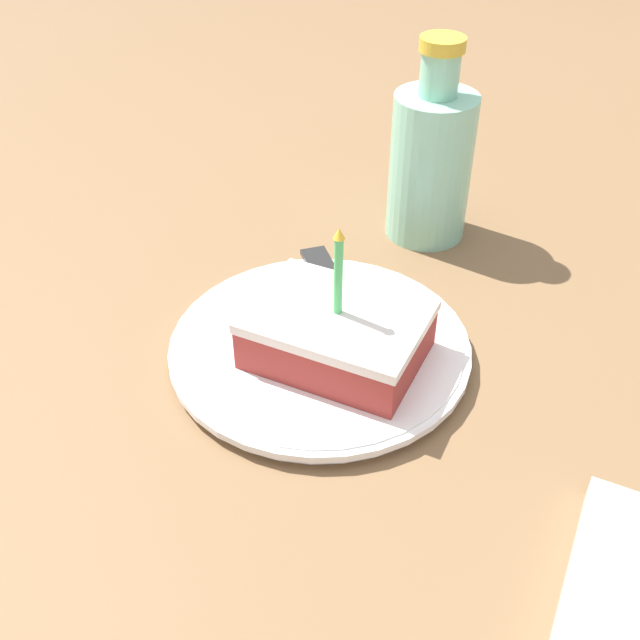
{
  "coord_description": "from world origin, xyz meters",
  "views": [
    {
      "loc": [
        0.42,
        0.21,
        0.41
      ],
      "look_at": [
        -0.0,
        0.01,
        0.04
      ],
      "focal_mm": 42.0,
      "sensor_mm": 36.0,
      "label": 1
    }
  ],
  "objects_px": {
    "plate": "(320,347)",
    "bottle": "(431,161)",
    "cake_slice": "(337,333)",
    "fork": "(339,299)"
  },
  "relations": [
    {
      "from": "plate",
      "to": "bottle",
      "type": "xyz_separation_m",
      "value": [
        -0.22,
        0.01,
        0.07
      ]
    },
    {
      "from": "fork",
      "to": "bottle",
      "type": "height_order",
      "value": "bottle"
    },
    {
      "from": "cake_slice",
      "to": "bottle",
      "type": "relative_size",
      "value": 0.68
    },
    {
      "from": "cake_slice",
      "to": "fork",
      "type": "xyz_separation_m",
      "value": [
        -0.07,
        -0.03,
        -0.02
      ]
    },
    {
      "from": "plate",
      "to": "cake_slice",
      "type": "relative_size",
      "value": 1.85
    },
    {
      "from": "cake_slice",
      "to": "bottle",
      "type": "distance_m",
      "value": 0.24
    },
    {
      "from": "plate",
      "to": "bottle",
      "type": "bearing_deg",
      "value": 176.76
    },
    {
      "from": "plate",
      "to": "cake_slice",
      "type": "xyz_separation_m",
      "value": [
        0.01,
        0.02,
        0.03
      ]
    },
    {
      "from": "cake_slice",
      "to": "fork",
      "type": "bearing_deg",
      "value": -156.93
    },
    {
      "from": "cake_slice",
      "to": "fork",
      "type": "relative_size",
      "value": 0.87
    }
  ]
}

